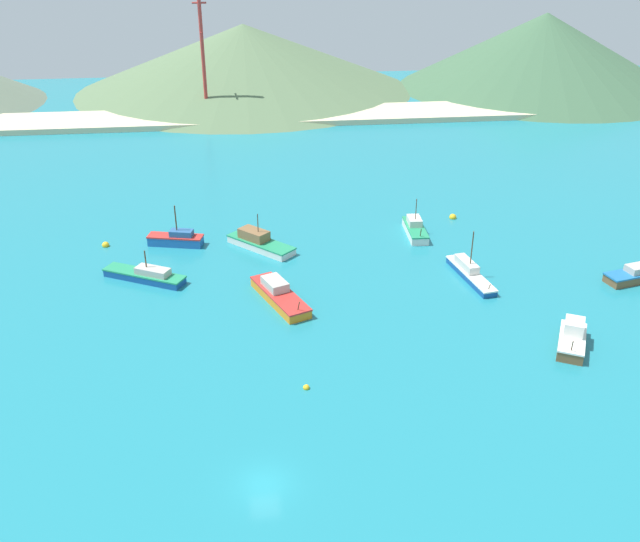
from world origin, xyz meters
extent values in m
cube|color=teal|center=(0.00, 30.00, -0.25)|extent=(260.00, 280.00, 0.50)
cube|color=#1E5BA8|center=(-10.25, 48.03, 0.62)|extent=(7.84, 3.85, 1.24)
cube|color=red|center=(-10.25, 48.03, 1.34)|extent=(8.00, 3.93, 0.20)
cube|color=#28568C|center=(-9.34, 47.80, 1.87)|extent=(3.43, 2.29, 0.85)
cylinder|color=#4C3823|center=(-9.95, 47.95, 4.11)|extent=(0.19, 0.19, 3.63)
cube|color=brown|center=(33.44, 16.37, 0.58)|extent=(5.39, 7.07, 1.16)
cube|color=white|center=(33.44, 16.37, 1.26)|extent=(5.50, 7.21, 0.20)
cube|color=silver|center=(33.82, 17.10, 2.12)|extent=(2.91, 3.14, 1.53)
cylinder|color=#4C3823|center=(32.06, 13.73, 1.97)|extent=(0.42, 0.65, 1.57)
cube|color=silver|center=(1.61, 45.45, 0.45)|extent=(9.34, 9.48, 0.90)
cube|color=#238C5B|center=(1.61, 45.45, 1.00)|extent=(9.53, 9.67, 0.20)
cube|color=brown|center=(0.70, 46.37, 1.77)|extent=(4.57, 4.61, 1.33)
cylinder|color=#4C3823|center=(1.30, 45.76, 3.74)|extent=(0.13, 0.13, 2.61)
cube|color=orange|center=(3.26, 30.04, 0.52)|extent=(6.76, 11.08, 1.04)
cube|color=red|center=(3.26, 30.04, 1.14)|extent=(6.89, 11.31, 0.20)
cube|color=#B2ADA3|center=(2.75, 31.29, 1.78)|extent=(3.40, 4.23, 1.08)
cylinder|color=#4C3823|center=(5.09, 25.54, 1.76)|extent=(0.34, 0.61, 1.40)
cube|color=#B2ADA3|center=(48.39, 30.29, 1.65)|extent=(3.13, 2.49, 0.85)
cube|color=#14478C|center=(-13.47, 37.68, 0.42)|extent=(10.67, 7.19, 0.84)
cube|color=#238C5B|center=(-13.47, 37.68, 0.94)|extent=(10.89, 7.33, 0.20)
cube|color=#B2ADA3|center=(-12.28, 37.04, 1.47)|extent=(4.71, 3.63, 0.87)
cylinder|color=#4C3823|center=(-13.05, 37.46, 3.03)|extent=(0.17, 0.17, 2.24)
cube|color=silver|center=(24.04, 47.62, 0.53)|extent=(2.81, 8.04, 1.07)
cube|color=#238C5B|center=(24.04, 47.62, 1.17)|extent=(2.86, 8.20, 0.20)
cube|color=beige|center=(24.09, 48.61, 1.77)|extent=(1.97, 3.13, 1.00)
cylinder|color=#4C3823|center=(23.87, 44.05, 1.82)|extent=(0.15, 0.63, 1.45)
cylinder|color=#4C3823|center=(24.06, 48.00, 3.83)|extent=(0.12, 0.12, 3.12)
cube|color=#14478C|center=(27.73, 33.14, 0.35)|extent=(3.50, 10.70, 0.71)
cube|color=white|center=(27.73, 33.14, 0.81)|extent=(3.57, 10.91, 0.20)
cube|color=beige|center=(27.53, 34.44, 1.44)|extent=(2.09, 4.65, 1.07)
cylinder|color=#4C3823|center=(28.48, 28.45, 1.20)|extent=(0.19, 0.46, 0.97)
cylinder|color=#4C3823|center=(27.67, 33.55, 4.17)|extent=(0.15, 0.15, 4.38)
sphere|color=gold|center=(-20.02, 48.68, 0.17)|extent=(1.00, 1.00, 1.00)
sphere|color=gold|center=(4.65, 12.41, 0.11)|extent=(0.63, 0.63, 0.63)
sphere|color=gold|center=(31.27, 53.02, 0.19)|extent=(1.06, 1.06, 1.06)
cube|color=beige|center=(0.00, 116.45, 0.60)|extent=(247.00, 15.45, 1.20)
cone|color=#56704C|center=(1.60, 148.81, 8.50)|extent=(89.63, 89.63, 17.00)
cone|color=#3D6042|center=(81.21, 141.50, 9.79)|extent=(75.55, 75.55, 19.57)
cylinder|color=#B7332D|center=(-7.81, 118.28, 15.35)|extent=(0.80, 0.80, 30.69)
cylinder|color=#B7332D|center=(-7.81, 118.28, 25.17)|extent=(3.07, 0.40, 0.40)
cylinder|color=#B7332D|center=(-7.81, 118.28, 19.03)|extent=(0.40, 2.46, 0.40)
camera|label=1|loc=(-0.42, -42.40, 40.57)|focal=38.87mm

